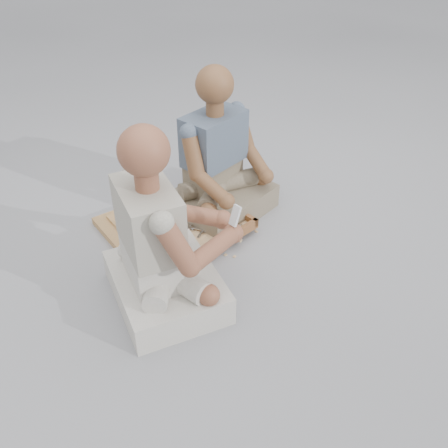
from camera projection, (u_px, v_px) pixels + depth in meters
ground at (243, 283)px, 2.59m from camera, size 60.00×60.00×0.00m
carved_panel at (155, 220)px, 3.02m from camera, size 0.64×0.43×0.04m
tool_tray at (210, 227)px, 2.89m from camera, size 0.50×0.42×0.06m
chisel_0 at (184, 215)px, 2.97m from camera, size 0.07×0.22×0.02m
chisel_1 at (208, 225)px, 2.88m from camera, size 0.21×0.09×0.02m
chisel_2 at (244, 225)px, 2.88m from camera, size 0.22×0.07×0.02m
chisel_3 at (206, 223)px, 2.91m from camera, size 0.21×0.11×0.02m
chisel_4 at (229, 225)px, 2.89m from camera, size 0.22×0.05×0.02m
chisel_5 at (209, 222)px, 2.91m from camera, size 0.19×0.14×0.02m
chisel_6 at (219, 234)px, 2.81m from camera, size 0.14×0.19×0.02m
chisel_7 at (233, 237)px, 2.80m from camera, size 0.07×0.22×0.02m
chisel_8 at (226, 215)px, 2.98m from camera, size 0.12×0.20×0.02m
chisel_9 at (223, 211)px, 3.00m from camera, size 0.22×0.08×0.02m
chisel_10 at (203, 218)px, 2.93m from camera, size 0.22×0.05×0.02m
wood_chip_0 at (233, 226)px, 3.00m from camera, size 0.02×0.02×0.00m
wood_chip_1 at (213, 199)px, 3.24m from camera, size 0.02×0.02×0.00m
wood_chip_2 at (205, 203)px, 3.20m from camera, size 0.02×0.02×0.00m
wood_chip_3 at (227, 230)px, 2.96m from camera, size 0.02×0.02×0.00m
wood_chip_4 at (256, 232)px, 2.95m from camera, size 0.02×0.02×0.00m
wood_chip_5 at (226, 255)px, 2.78m from camera, size 0.02×0.02×0.00m
wood_chip_6 at (201, 212)px, 3.12m from camera, size 0.02×0.02×0.00m
wood_chip_7 at (211, 246)px, 2.84m from camera, size 0.02×0.02×0.00m
wood_chip_8 at (210, 221)px, 3.04m from camera, size 0.02×0.02×0.00m
wood_chip_9 at (174, 208)px, 3.15m from camera, size 0.02×0.02×0.00m
wood_chip_10 at (255, 229)px, 2.97m from camera, size 0.02×0.02×0.00m
wood_chip_11 at (213, 206)px, 3.17m from camera, size 0.02×0.02×0.00m
wood_chip_12 at (234, 256)px, 2.76m from camera, size 0.02×0.02×0.00m
wood_chip_13 at (228, 236)px, 2.92m from camera, size 0.02×0.02×0.00m
wood_chip_14 at (205, 217)px, 3.08m from camera, size 0.02×0.02×0.00m
wood_chip_15 at (177, 238)px, 2.90m from camera, size 0.02×0.02×0.00m
craftsman at (162, 248)px, 2.32m from camera, size 0.68×0.68×0.94m
companion at (219, 168)px, 2.96m from camera, size 0.68×0.60×0.91m
mobile_phone at (235, 215)px, 2.31m from camera, size 0.05×0.05×0.10m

